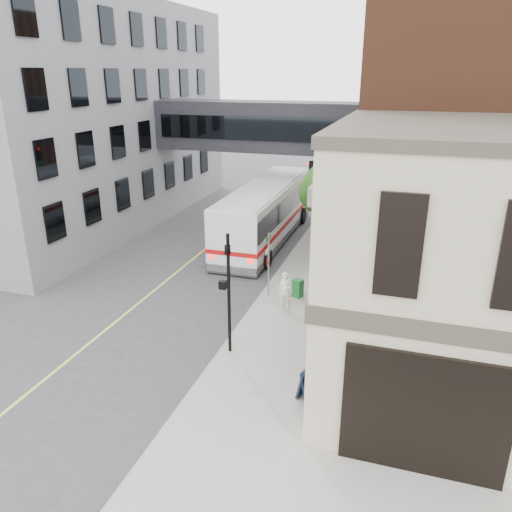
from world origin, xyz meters
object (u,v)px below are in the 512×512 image
Objects in this scene: newspaper_box at (298,288)px; sandwich_board at (305,384)px; pedestrian_a at (285,290)px; pedestrian_b at (319,269)px; bus at (266,210)px; pedestrian_c at (334,233)px.

sandwich_board is at bearing -53.04° from newspaper_box.
pedestrian_b is (0.96, 2.62, 0.08)m from pedestrian_a.
bus is at bearing 127.11° from sandwich_board.
pedestrian_c is (0.74, 8.46, 0.07)m from pedestrian_a.
sandwich_board reaches higher than newspaper_box.
pedestrian_c is 2.06× the size of newspaper_box.
newspaper_box is at bearing 121.11° from sandwich_board.
pedestrian_b is at bearing 64.93° from pedestrian_a.
pedestrian_b is 8.75m from sandwich_board.
pedestrian_a is 0.92× the size of pedestrian_c.
pedestrian_c is at bearing 80.00° from pedestrian_a.
pedestrian_b reaches higher than sandwich_board.
pedestrian_c reaches higher than sandwich_board.
pedestrian_b is 2.08× the size of newspaper_box.
bus is 7.26× the size of pedestrian_b.
bus is 7.32× the size of pedestrian_c.
pedestrian_c reaches higher than pedestrian_a.
newspaper_box is (3.80, -7.79, -1.32)m from bus.
newspaper_box is at bearing -135.03° from pedestrian_b.
pedestrian_a is (3.50, -8.93, -0.95)m from bus.
pedestrian_b is 5.85m from pedestrian_c.
newspaper_box is (-0.44, -7.32, -0.44)m from pedestrian_c.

